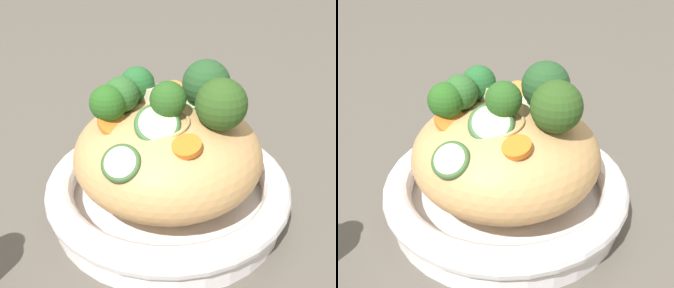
# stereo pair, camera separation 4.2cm
# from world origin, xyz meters

# --- Properties ---
(ground_plane) EXTENTS (3.00, 3.00, 0.00)m
(ground_plane) POSITION_xyz_m (0.00, 0.00, 0.00)
(ground_plane) COLOR #564F46
(serving_bowl) EXTENTS (0.27, 0.27, 0.05)m
(serving_bowl) POSITION_xyz_m (0.00, 0.00, 0.03)
(serving_bowl) COLOR white
(serving_bowl) RESTS_ON ground_plane
(noodle_heap) EXTENTS (0.20, 0.20, 0.11)m
(noodle_heap) POSITION_xyz_m (0.00, -0.00, 0.07)
(noodle_heap) COLOR tan
(noodle_heap) RESTS_ON serving_bowl
(broccoli_florets) EXTENTS (0.15, 0.17, 0.08)m
(broccoli_florets) POSITION_xyz_m (-0.01, -0.01, 0.14)
(broccoli_florets) COLOR #9CB575
(broccoli_florets) RESTS_ON serving_bowl
(carrot_coins) EXTENTS (0.13, 0.13, 0.02)m
(carrot_coins) POSITION_xyz_m (0.01, 0.00, 0.12)
(carrot_coins) COLOR orange
(carrot_coins) RESTS_ON serving_bowl
(zucchini_slices) EXTENTS (0.06, 0.15, 0.05)m
(zucchini_slices) POSITION_xyz_m (-0.01, 0.03, 0.12)
(zucchini_slices) COLOR beige
(zucchini_slices) RESTS_ON serving_bowl
(chicken_chunks) EXTENTS (0.07, 0.06, 0.03)m
(chicken_chunks) POSITION_xyz_m (0.04, 0.01, 0.12)
(chicken_chunks) COLOR beige
(chicken_chunks) RESTS_ON serving_bowl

